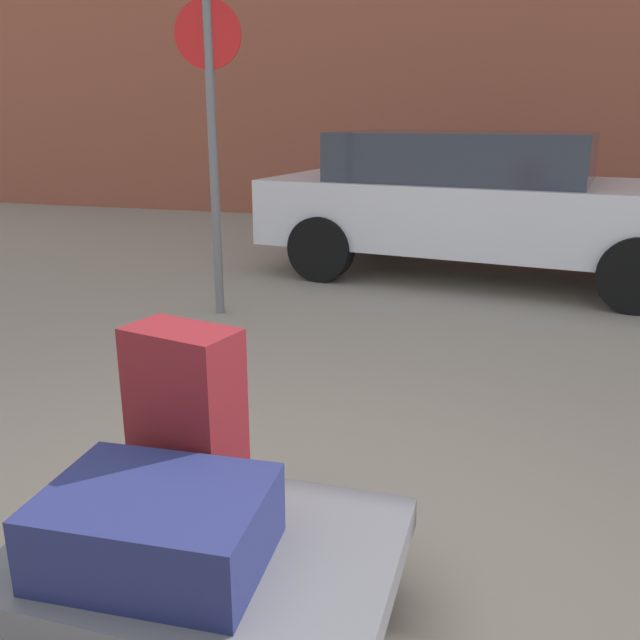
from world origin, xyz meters
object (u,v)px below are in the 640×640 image
suitcase_navy_rear_left (157,526)px  suitcase_maroon_rear_right (185,410)px  no_parking_sign (212,128)px  parked_car (480,201)px  luggage_cart (208,561)px

suitcase_navy_rear_left → suitcase_maroon_rear_right: (-0.11, 0.40, 0.17)m
suitcase_maroon_rear_right → no_parking_sign: (-1.31, 3.07, 0.86)m
suitcase_navy_rear_left → suitcase_maroon_rear_right: suitcase_maroon_rear_right is taller
suitcase_maroon_rear_right → parked_car: 5.13m
suitcase_navy_rear_left → suitcase_maroon_rear_right: bearing=101.9°
suitcase_navy_rear_left → suitcase_maroon_rear_right: size_ratio=1.09×
luggage_cart → suitcase_maroon_rear_right: bearing=125.2°
suitcase_maroon_rear_right → no_parking_sign: bearing=125.6°
suitcase_navy_rear_left → no_parking_sign: (-1.42, 3.47, 1.03)m
parked_car → suitcase_navy_rear_left: bearing=-95.3°
luggage_cart → suitcase_navy_rear_left: (-0.09, -0.12, 0.19)m
luggage_cart → suitcase_navy_rear_left: size_ratio=1.85×
suitcase_maroon_rear_right → parked_car: size_ratio=0.13×
suitcase_maroon_rear_right → suitcase_navy_rear_left: bearing=-62.2°
parked_car → no_parking_sign: size_ratio=1.87×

